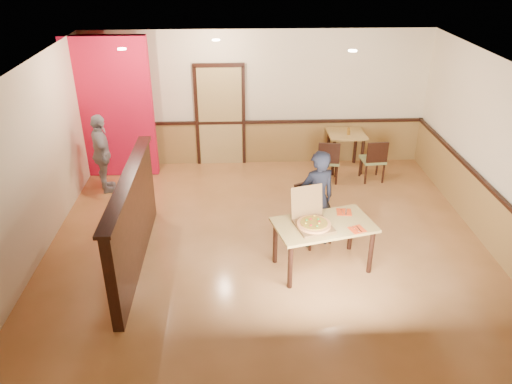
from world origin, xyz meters
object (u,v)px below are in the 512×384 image
main_table (324,230)px  pizza_box (312,222)px  side_table (346,141)px  side_chair_left (328,160)px  diner_chair (311,210)px  passerby (102,154)px  side_chair_right (374,159)px  diner (317,199)px  condiment (349,131)px

main_table → pizza_box: bearing=179.3°
side_table → main_table: bearing=-106.5°
side_chair_left → main_table: bearing=87.5°
pizza_box → diner_chair: bearing=67.0°
passerby → main_table: bearing=-145.8°
diner_chair → side_table: size_ratio=1.22×
side_table → passerby: (-4.78, -0.82, 0.14)m
main_table → side_chair_left: 2.93m
side_chair_right → diner: size_ratio=0.54×
side_chair_left → side_chair_right: bearing=-171.2°
diner → pizza_box: 0.70m
diner → side_chair_right: bearing=-143.4°
main_table → side_table: bearing=59.1°
side_chair_right → condiment: bearing=-54.8°
diner_chair → diner: diner is taller
condiment → diner_chair: bearing=-113.2°
side_chair_right → diner: diner is taller
side_chair_left → side_chair_right: same height
side_table → diner: bearing=-110.1°
pizza_box → diner: bearing=60.9°
main_table → side_chair_left: side_chair_left is taller
main_table → side_chair_right: (1.49, 2.87, -0.16)m
side_chair_left → condiment: 0.81m
diner_chair → pizza_box: bearing=-127.0°
main_table → side_table: side_table is taller
main_table → passerby: size_ratio=1.02×
diner → condiment: 2.95m
pizza_box → condiment: bearing=55.0°
condiment → side_chair_left: bearing=-133.0°
main_table → side_chair_left: size_ratio=1.77×
pizza_box → condiment: 3.65m
main_table → condiment: bearing=58.3°
side_chair_left → side_chair_right: size_ratio=1.00×
passerby → diner_chair: bearing=-137.5°
passerby → diner: bearing=-138.9°
main_table → condiment: size_ratio=10.33×
side_chair_right → side_table: (-0.46, 0.61, 0.14)m
side_chair_left → passerby: passerby is taller
diner → pizza_box: size_ratio=2.40×
side_table → side_chair_left: bearing=-126.8°
side_chair_right → pizza_box: 3.37m
passerby → side_table: bearing=-100.7°
side_chair_left → passerby: bearing=11.5°
main_table → diner_chair: 0.79m
side_chair_left → passerby: 4.34m
pizza_box → passerby: bearing=127.5°
diner_chair → side_table: (1.10, 2.71, 0.09)m
diner_chair → side_chair_right: bearing=24.2°
main_table → side_chair_left: (0.57, 2.87, -0.16)m
main_table → pizza_box: 0.25m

